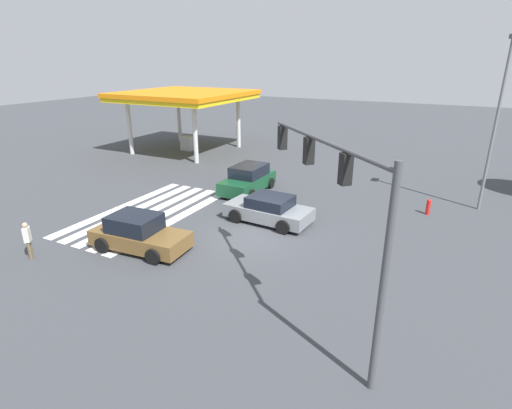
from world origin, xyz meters
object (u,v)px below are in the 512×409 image
traffic_signal_mast (336,193)px  car_2 (248,179)px  pedestrian (28,239)px  fire_hydrant (428,207)px  car_1 (139,234)px  car_0 (269,209)px  street_light_pole_a (498,112)px

traffic_signal_mast → car_2: (-10.85, -8.63, -3.70)m
pedestrian → fire_hydrant: 19.40m
car_1 → pedestrian: 4.44m
car_0 → car_1: size_ratio=1.02×
car_2 → car_0: bearing=40.8°
car_0 → car_1: (5.42, -3.71, 0.06)m
pedestrian → fire_hydrant: (-13.08, 14.32, -0.48)m
traffic_signal_mast → car_2: bearing=-6.5°
car_2 → pedestrian: size_ratio=2.66×
car_0 → fire_hydrant: size_ratio=5.24×
car_1 → street_light_pole_a: size_ratio=0.49×
traffic_signal_mast → street_light_pole_a: size_ratio=0.66×
traffic_signal_mast → car_0: size_ratio=1.33×
traffic_signal_mast → car_0: 9.59m
car_1 → street_light_pole_a: bearing=38.8°
traffic_signal_mast → pedestrian: 13.04m
traffic_signal_mast → car_1: (-1.57, -9.05, -3.76)m
car_0 → car_2: bearing=-46.0°
traffic_signal_mast → fire_hydrant: bearing=-53.8°
traffic_signal_mast → pedestrian: (1.24, -12.48, -3.57)m
car_0 → pedestrian: bearing=52.6°
car_1 → pedestrian: size_ratio=2.72×
traffic_signal_mast → car_1: 9.92m
car_0 → car_1: car_1 is taller
car_0 → car_2: size_ratio=1.04×
car_0 → car_1: 6.57m
traffic_signal_mast → fire_hydrant: traffic_signal_mast is taller
fire_hydrant → pedestrian: bearing=-47.6°
pedestrian → street_light_pole_a: bearing=1.6°
traffic_signal_mast → pedestrian: bearing=50.7°
fire_hydrant → car_0: bearing=-56.0°
car_2 → street_light_pole_a: (-3.13, 12.93, 4.55)m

